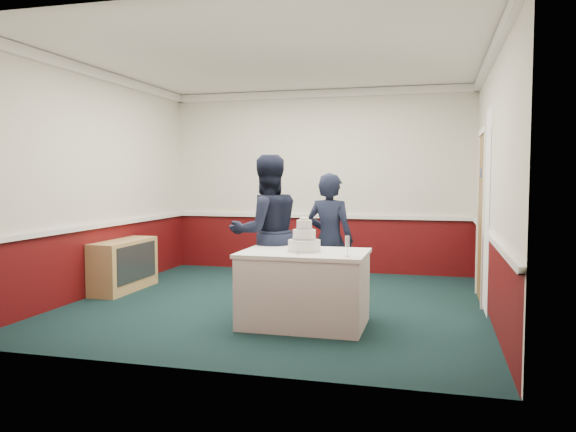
% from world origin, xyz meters
% --- Properties ---
extents(ground, '(5.00, 5.00, 0.00)m').
position_xyz_m(ground, '(0.00, 0.00, 0.00)').
color(ground, black).
rests_on(ground, ground).
extents(room_shell, '(5.00, 5.00, 3.00)m').
position_xyz_m(room_shell, '(0.08, 0.61, 1.97)').
color(room_shell, silver).
rests_on(room_shell, ground).
extents(sideboard, '(0.41, 1.20, 0.70)m').
position_xyz_m(sideboard, '(-2.28, 0.22, 0.35)').
color(sideboard, tan).
rests_on(sideboard, ground).
extents(cake_table, '(1.32, 0.92, 0.79)m').
position_xyz_m(cake_table, '(0.55, -0.92, 0.40)').
color(cake_table, white).
rests_on(cake_table, ground).
extents(wedding_cake, '(0.35, 0.35, 0.36)m').
position_xyz_m(wedding_cake, '(0.55, -0.92, 0.90)').
color(wedding_cake, white).
rests_on(wedding_cake, cake_table).
extents(cake_knife, '(0.10, 0.21, 0.00)m').
position_xyz_m(cake_knife, '(0.52, -1.12, 0.79)').
color(cake_knife, silver).
rests_on(cake_knife, cake_table).
extents(champagne_flute, '(0.05, 0.05, 0.21)m').
position_xyz_m(champagne_flute, '(1.05, -1.20, 0.93)').
color(champagne_flute, silver).
rests_on(champagne_flute, cake_table).
extents(person_man, '(1.13, 1.08, 1.83)m').
position_xyz_m(person_man, '(-0.04, -0.35, 0.92)').
color(person_man, black).
rests_on(person_man, ground).
extents(person_woman, '(0.66, 0.51, 1.62)m').
position_xyz_m(person_woman, '(0.66, -0.06, 0.81)').
color(person_woman, black).
rests_on(person_woman, ground).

